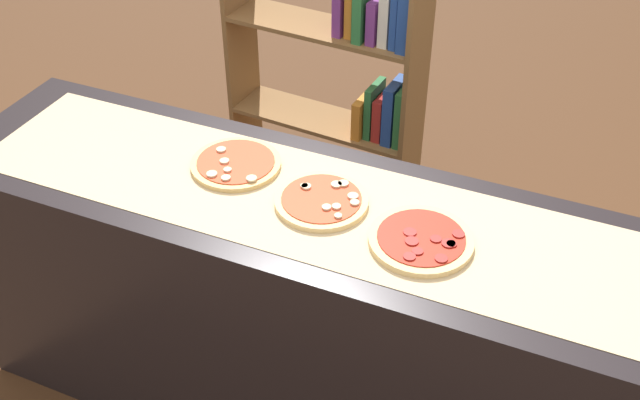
{
  "coord_description": "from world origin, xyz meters",
  "views": [
    {
      "loc": [
        0.63,
        -1.47,
        2.15
      ],
      "look_at": [
        0.0,
        0.0,
        0.9
      ],
      "focal_mm": 42.86,
      "sensor_mm": 36.0,
      "label": 1
    }
  ],
  "objects_px": {
    "pizza_mushroom_0": "(236,164)",
    "pizza_mushroom_1": "(322,200)",
    "bookshelf": "(349,48)",
    "pizza_pepperoni_2": "(421,240)"
  },
  "relations": [
    {
      "from": "pizza_mushroom_1",
      "to": "bookshelf",
      "type": "relative_size",
      "value": 0.15
    },
    {
      "from": "pizza_pepperoni_2",
      "to": "bookshelf",
      "type": "distance_m",
      "value": 1.27
    },
    {
      "from": "pizza_pepperoni_2",
      "to": "pizza_mushroom_1",
      "type": "bearing_deg",
      "value": 170.4
    },
    {
      "from": "pizza_pepperoni_2",
      "to": "bookshelf",
      "type": "height_order",
      "value": "bookshelf"
    },
    {
      "from": "pizza_mushroom_1",
      "to": "bookshelf",
      "type": "xyz_separation_m",
      "value": [
        -0.33,
        1.05,
        -0.1
      ]
    },
    {
      "from": "pizza_mushroom_0",
      "to": "bookshelf",
      "type": "bearing_deg",
      "value": 92.32
    },
    {
      "from": "pizza_mushroom_0",
      "to": "pizza_pepperoni_2",
      "type": "relative_size",
      "value": 0.97
    },
    {
      "from": "pizza_mushroom_0",
      "to": "pizza_mushroom_1",
      "type": "relative_size",
      "value": 1.02
    },
    {
      "from": "pizza_pepperoni_2",
      "to": "bookshelf",
      "type": "bearing_deg",
      "value": 119.59
    },
    {
      "from": "bookshelf",
      "to": "pizza_mushroom_0",
      "type": "bearing_deg",
      "value": -87.68
    }
  ]
}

